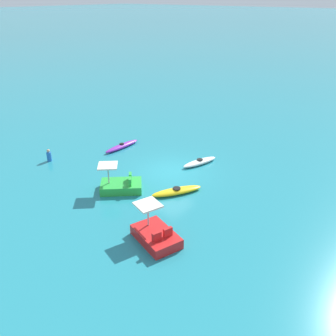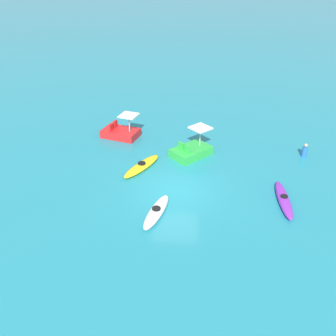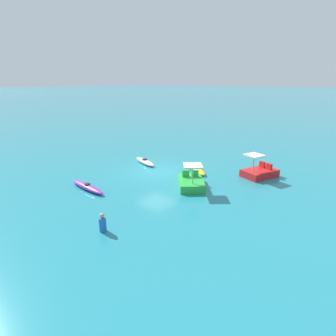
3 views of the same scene
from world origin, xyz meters
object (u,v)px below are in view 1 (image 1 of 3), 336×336
(kayak_yellow, at_px, (177,191))
(pedal_boat_red, at_px, (156,235))
(pedal_boat_green, at_px, (121,185))
(person_near_shore, at_px, (49,156))
(kayak_white, at_px, (200,162))
(kayak_purple, at_px, (122,146))

(kayak_yellow, relative_size, pedal_boat_red, 1.10)
(pedal_boat_green, height_order, person_near_shore, pedal_boat_green)
(pedal_boat_red, bearing_deg, kayak_yellow, 24.68)
(kayak_white, height_order, pedal_boat_red, pedal_boat_red)
(kayak_yellow, bearing_deg, pedal_boat_red, -155.32)
(kayak_white, xyz_separation_m, pedal_boat_red, (-8.31, -3.08, 0.17))
(kayak_purple, height_order, pedal_boat_red, pedal_boat_red)
(kayak_purple, xyz_separation_m, person_near_shore, (-4.78, 2.33, 0.22))
(kayak_yellow, relative_size, person_near_shore, 3.43)
(kayak_purple, height_order, person_near_shore, person_near_shore)
(person_near_shore, bearing_deg, kayak_purple, -25.94)
(kayak_yellow, distance_m, pedal_boat_red, 4.56)
(kayak_white, bearing_deg, kayak_yellow, -164.26)
(person_near_shore, bearing_deg, pedal_boat_red, -100.86)
(kayak_yellow, relative_size, kayak_white, 1.07)
(pedal_boat_red, height_order, pedal_boat_green, same)
(kayak_white, relative_size, pedal_boat_green, 1.02)
(kayak_yellow, xyz_separation_m, kayak_purple, (2.87, 7.38, -0.00))
(kayak_purple, xyz_separation_m, pedal_boat_red, (-7.01, -9.28, 0.17))
(kayak_purple, bearing_deg, person_near_shore, 154.06)
(pedal_boat_green, bearing_deg, pedal_boat_red, -116.93)
(pedal_boat_red, distance_m, person_near_shore, 11.82)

